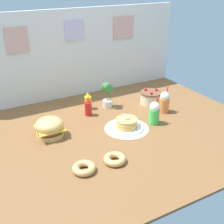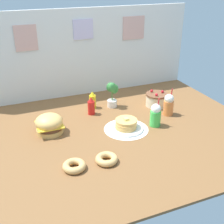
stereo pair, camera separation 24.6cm
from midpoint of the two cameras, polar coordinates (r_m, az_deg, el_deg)
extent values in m
cube|color=brown|center=(2.47, 4.43, -4.05)|extent=(2.35, 1.86, 0.02)
cube|color=silver|center=(3.09, -3.02, 11.46)|extent=(2.35, 0.03, 0.90)
cube|color=#D8A599|center=(2.89, -14.16, 13.85)|extent=(0.21, 0.01, 0.24)
cube|color=silver|center=(3.01, -3.27, 15.87)|extent=(0.21, 0.01, 0.20)
cube|color=#D8A599|center=(3.24, 6.52, 16.07)|extent=(0.25, 0.01, 0.24)
cylinder|color=white|center=(2.49, 5.62, -3.40)|extent=(0.38, 0.38, 0.00)
cylinder|color=#DBA859|center=(2.46, -9.28, -3.64)|extent=(0.22, 0.22, 0.04)
cylinder|color=#59331E|center=(2.44, -9.34, -2.93)|extent=(0.21, 0.21, 0.03)
cube|color=yellow|center=(2.43, -9.37, -2.53)|extent=(0.21, 0.21, 0.01)
ellipsoid|color=#E5B260|center=(2.42, -9.42, -1.97)|extent=(0.23, 0.23, 0.13)
cylinder|color=white|center=(2.49, 5.62, -3.23)|extent=(0.29, 0.29, 0.01)
cylinder|color=#E0AD5B|center=(2.48, 5.57, -2.94)|extent=(0.18, 0.18, 0.02)
cylinder|color=#E0AD5B|center=(2.47, 5.63, -2.41)|extent=(0.18, 0.18, 0.02)
cylinder|color=#E0AD5B|center=(2.46, 5.69, -1.82)|extent=(0.19, 0.19, 0.02)
cube|color=#F7E072|center=(2.45, 5.71, -1.45)|extent=(0.04, 0.04, 0.02)
cylinder|color=beige|center=(2.95, 11.08, 2.18)|extent=(0.21, 0.21, 0.11)
cylinder|color=brown|center=(2.92, 11.19, 3.34)|extent=(0.22, 0.22, 0.02)
sphere|color=red|center=(2.94, 12.26, 3.90)|extent=(0.03, 0.03, 0.03)
sphere|color=red|center=(2.94, 10.18, 4.06)|extent=(0.03, 0.03, 0.03)
sphere|color=red|center=(2.85, 11.18, 3.29)|extent=(0.03, 0.03, 0.03)
cylinder|color=red|center=(2.72, -1.51, 0.78)|extent=(0.07, 0.07, 0.13)
cone|color=red|center=(2.68, -1.53, 2.44)|extent=(0.05, 0.05, 0.04)
cylinder|color=yellow|center=(2.84, -1.37, 2.00)|extent=(0.07, 0.07, 0.13)
cone|color=yellow|center=(2.81, -1.39, 3.60)|extent=(0.05, 0.05, 0.04)
cylinder|color=green|center=(2.56, 11.22, -1.31)|extent=(0.09, 0.09, 0.14)
sphere|color=white|center=(2.52, 11.40, 0.57)|extent=(0.09, 0.09, 0.09)
cylinder|color=red|center=(2.52, 11.81, 1.21)|extent=(0.01, 0.02, 0.14)
cylinder|color=orange|center=(2.78, 13.49, 0.75)|extent=(0.09, 0.09, 0.14)
sphere|color=white|center=(2.74, 13.68, 2.51)|extent=(0.09, 0.09, 0.09)
cylinder|color=red|center=(2.74, 14.07, 3.10)|extent=(0.01, 0.03, 0.14)
torus|color=tan|center=(2.01, -3.89, -10.62)|extent=(0.16, 0.16, 0.05)
torus|color=#F2E5C6|center=(2.01, -3.90, -10.55)|extent=(0.15, 0.15, 0.04)
torus|color=tan|center=(2.07, 2.38, -9.32)|extent=(0.16, 0.16, 0.05)
torus|color=pink|center=(2.07, 2.38, -9.24)|extent=(0.15, 0.15, 0.04)
cylinder|color=white|center=(2.88, 2.46, 1.64)|extent=(0.09, 0.09, 0.07)
cylinder|color=#4C7238|center=(2.84, 2.49, 3.38)|extent=(0.01, 0.01, 0.12)
ellipsoid|color=#38843D|center=(2.84, 3.01, 4.47)|extent=(0.08, 0.05, 0.09)
ellipsoid|color=#38843D|center=(2.84, 2.14, 4.86)|extent=(0.08, 0.05, 0.09)
ellipsoid|color=#38843D|center=(2.78, 2.57, 4.78)|extent=(0.08, 0.05, 0.09)
camera|label=1|loc=(0.12, -87.14, 1.40)|focal=46.65mm
camera|label=2|loc=(0.12, 92.86, -1.40)|focal=46.65mm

